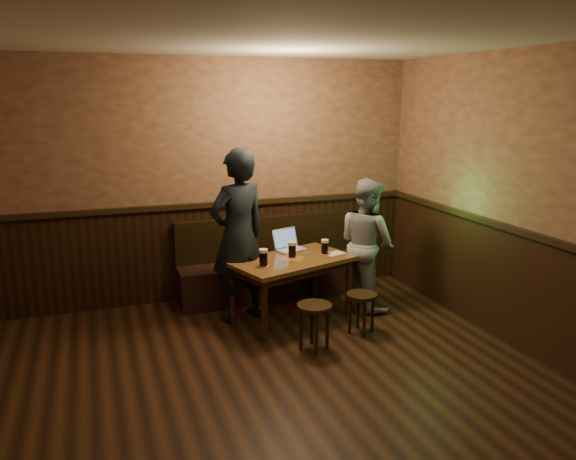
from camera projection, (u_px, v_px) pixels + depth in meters
The scene contains 12 objects.
room at pixel (290, 263), 4.00m from camera, with size 5.04×6.04×2.84m.
bench at pixel (270, 271), 6.74m from camera, with size 2.20×0.50×0.95m.
pub_table at pixel (292, 267), 5.97m from camera, with size 1.44×1.09×0.69m.
stool_left at pixel (314, 314), 5.30m from camera, with size 0.40×0.40×0.45m.
stool_right at pixel (362, 302), 5.68m from camera, with size 0.37×0.37×0.42m.
pint_left at pixel (263, 258), 5.66m from camera, with size 0.12×0.12×0.18m.
pint_mid at pixel (292, 250), 5.97m from camera, with size 0.11×0.11×0.17m.
pint_right at pixel (325, 247), 6.10m from camera, with size 0.11×0.11×0.16m.
laptop at pixel (289, 245), 6.27m from camera, with size 0.40×0.37×0.23m.
menu at pixel (334, 253), 6.14m from camera, with size 0.22×0.15×0.00m, color silver.
person_suit at pixel (238, 236), 5.92m from camera, with size 0.67×0.44×1.85m, color black.
person_grey at pixel (367, 244), 6.32m from camera, with size 0.72×0.56×1.49m, color gray.
Camera 1 is at (-1.30, -3.40, 2.36)m, focal length 35.00 mm.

